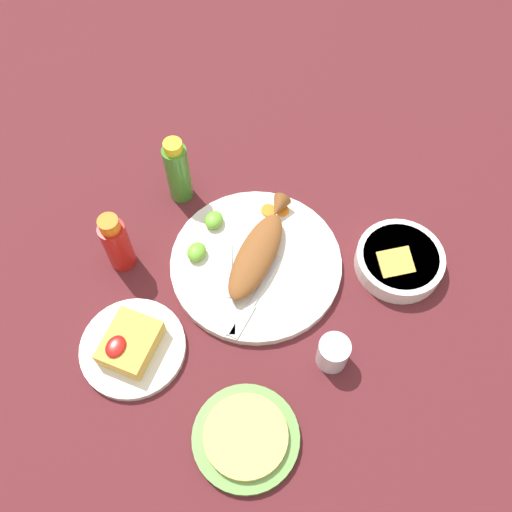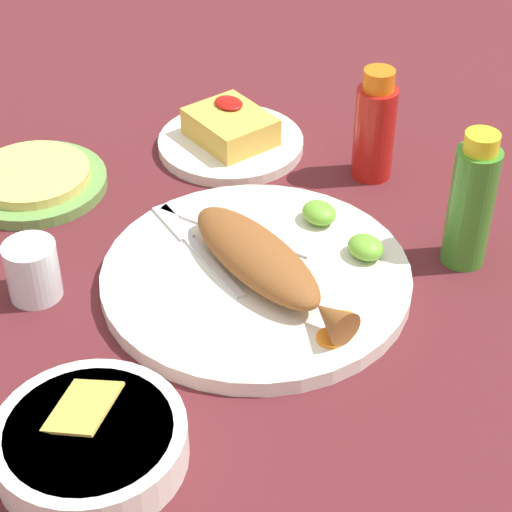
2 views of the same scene
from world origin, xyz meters
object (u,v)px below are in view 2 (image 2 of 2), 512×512
fork_far (226,226)px  tortilla_plate (34,183)px  hot_sauce_bottle_red (375,128)px  side_plate_fries (231,144)px  fried_fish (262,261)px  fork_near (192,243)px  guacamole_bowl (90,441)px  salt_cup (33,274)px  hot_sauce_bottle_green (471,203)px  main_plate (256,278)px

fork_far → tortilla_plate: 0.26m
hot_sauce_bottle_red → side_plate_fries: bearing=33.6°
fried_fish → fork_far: (0.09, -0.02, -0.02)m
fork_near → guacamole_bowl: (-0.18, 0.23, 0.00)m
salt_cup → side_plate_fries: 0.35m
fork_far → side_plate_fries: (0.16, -0.12, -0.01)m
salt_cup → side_plate_fries: (0.11, -0.33, -0.02)m
hot_sauce_bottle_red → hot_sauce_bottle_green: hot_sauce_bottle_green is taller
hot_sauce_bottle_red → side_plate_fries: (0.15, 0.10, -0.06)m
main_plate → fork_near: bearing=19.0°
main_plate → tortilla_plate: size_ratio=1.85×
hot_sauce_bottle_red → hot_sauce_bottle_green: 0.19m
fork_near → tortilla_plate: bearing=24.5°
salt_cup → tortilla_plate: size_ratio=0.36×
fork_far → hot_sauce_bottle_green: hot_sauce_bottle_green is taller
salt_cup → fork_far: bearing=-101.5°
hot_sauce_bottle_green → salt_cup: 0.46m
fork_far → salt_cup: size_ratio=2.80×
tortilla_plate → guacamole_bowl: bearing=160.1°
main_plate → fork_near: fork_near is taller
main_plate → salt_cup: salt_cup is taller
main_plate → fried_fish: size_ratio=1.35×
fork_near → guacamole_bowl: size_ratio=1.12×
guacamole_bowl → fork_far: bearing=-56.2°
main_plate → guacamole_bowl: bearing=111.8°
hot_sauce_bottle_red → side_plate_fries: 0.19m
fork_near → side_plate_fries: size_ratio=0.99×
main_plate → salt_cup: bearing=56.8°
main_plate → hot_sauce_bottle_green: hot_sauce_bottle_green is taller
hot_sauce_bottle_green → salt_cup: (0.23, 0.40, -0.05)m
hot_sauce_bottle_red → salt_cup: size_ratio=2.24×
fried_fish → hot_sauce_bottle_red: hot_sauce_bottle_red is taller
hot_sauce_bottle_red → side_plate_fries: hot_sauce_bottle_red is taller
salt_cup → guacamole_bowl: size_ratio=0.38×
main_plate → tortilla_plate: (0.31, 0.10, -0.00)m
fried_fish → hot_sauce_bottle_green: (-0.09, -0.21, 0.04)m
fork_near → fork_far: (0.00, -0.05, 0.00)m
fork_far → tortilla_plate: fork_far is taller
fork_far → side_plate_fries: fork_far is taller
side_plate_fries → guacamole_bowl: size_ratio=1.13×
fork_near → fork_far: size_ratio=1.05×
fork_far → salt_cup: 0.22m
main_plate → hot_sauce_bottle_green: size_ratio=2.07×
salt_cup → hot_sauce_bottle_red: bearing=-95.5°
fried_fish → salt_cup: 0.24m
side_plate_fries → guacamole_bowl: bearing=130.8°
hot_sauce_bottle_red → side_plate_fries: size_ratio=0.76×
main_plate → side_plate_fries: bearing=-30.4°
fork_near → tortilla_plate: size_ratio=1.05×
main_plate → tortilla_plate: 0.32m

